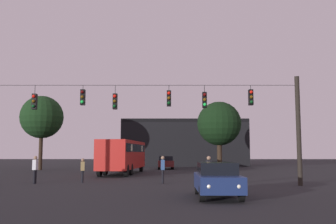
# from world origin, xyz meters

# --- Properties ---
(ground_plane) EXTENTS (168.00, 168.00, 0.00)m
(ground_plane) POSITION_xyz_m (0.00, 24.50, 0.00)
(ground_plane) COLOR black
(ground_plane) RESTS_ON ground
(overhead_signal_span) EXTENTS (19.12, 0.44, 6.57)m
(overhead_signal_span) POSITION_xyz_m (0.01, 16.37, 4.01)
(overhead_signal_span) COLOR black
(overhead_signal_span) RESTS_ON ground
(city_bus) EXTENTS (3.37, 11.16, 3.00)m
(city_bus) POSITION_xyz_m (-2.59, 29.02, 1.87)
(city_bus) COLOR #B21E19
(city_bus) RESTS_ON ground
(car_near_right) EXTENTS (1.85, 4.36, 1.52)m
(car_near_right) POSITION_xyz_m (3.72, 10.31, 0.80)
(car_near_right) COLOR navy
(car_near_right) RESTS_ON ground
(car_far_left) EXTENTS (1.93, 4.38, 1.52)m
(car_far_left) POSITION_xyz_m (1.28, 39.22, 0.80)
(car_far_left) COLOR #511919
(car_far_left) RESTS_ON ground
(pedestrian_crossing_left) EXTENTS (0.28, 0.39, 1.74)m
(pedestrian_crossing_left) POSITION_xyz_m (-6.84, 17.77, 0.99)
(pedestrian_crossing_left) COLOR black
(pedestrian_crossing_left) RESTS_ON ground
(pedestrian_crossing_center) EXTENTS (0.24, 0.36, 1.73)m
(pedestrian_crossing_center) POSITION_xyz_m (1.22, 17.98, 0.98)
(pedestrian_crossing_center) COLOR black
(pedestrian_crossing_center) RESTS_ON ground
(pedestrian_crossing_right) EXTENTS (0.32, 0.41, 1.57)m
(pedestrian_crossing_right) POSITION_xyz_m (-4.03, 18.62, 0.88)
(pedestrian_crossing_right) COLOR black
(pedestrian_crossing_right) RESTS_ON ground
(pedestrian_near_bus) EXTENTS (0.32, 0.41, 1.75)m
(pedestrian_near_bus) POSITION_xyz_m (3.90, 15.49, 1.00)
(pedestrian_near_bus) COLOR black
(pedestrian_near_bus) RESTS_ON ground
(corner_building) EXTENTS (17.95, 11.40, 6.68)m
(corner_building) POSITION_xyz_m (3.94, 52.60, 3.34)
(corner_building) COLOR black
(corner_building) RESTS_ON ground
(tree_left_silhouette) EXTENTS (4.86, 4.86, 8.40)m
(tree_left_silhouette) POSITION_xyz_m (-12.84, 36.99, 5.94)
(tree_left_silhouette) COLOR #2D2116
(tree_left_silhouette) RESTS_ON ground
(tree_behind_building) EXTENTS (5.07, 5.07, 7.81)m
(tree_behind_building) POSITION_xyz_m (7.46, 37.62, 5.25)
(tree_behind_building) COLOR #2D2116
(tree_behind_building) RESTS_ON ground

